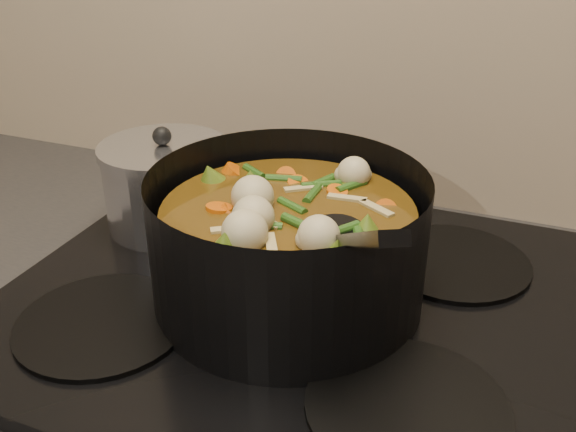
% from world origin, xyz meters
% --- Properties ---
extents(stovetop, '(0.62, 0.54, 0.03)m').
position_xyz_m(stovetop, '(0.00, 1.93, 0.92)').
color(stovetop, black).
rests_on(stovetop, counter).
extents(stockpot, '(0.36, 0.39, 0.22)m').
position_xyz_m(stockpot, '(0.00, 1.92, 1.00)').
color(stockpot, black).
rests_on(stockpot, stovetop).
extents(saucepan, '(0.17, 0.17, 0.14)m').
position_xyz_m(saucepan, '(-0.21, 2.02, 0.99)').
color(saucepan, silver).
rests_on(saucepan, stovetop).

